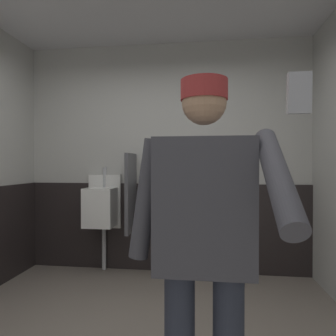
# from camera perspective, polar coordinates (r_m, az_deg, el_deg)

# --- Properties ---
(wall_back) EXTENTS (3.96, 0.12, 2.72)m
(wall_back) POSITION_cam_1_polar(r_m,az_deg,el_deg) (3.62, -0.49, 2.07)
(wall_back) COLOR #B2B2AD
(wall_back) RESTS_ON ground_plane
(wainscot_band_back) EXTENTS (3.36, 0.03, 1.04)m
(wainscot_band_back) POSITION_cam_1_polar(r_m,az_deg,el_deg) (3.62, -0.65, -11.29)
(wainscot_band_back) COLOR black
(wainscot_band_back) RESTS_ON ground_plane
(urinal_left) EXTENTS (0.40, 0.34, 1.24)m
(urinal_left) POSITION_cam_1_polar(r_m,az_deg,el_deg) (3.62, -12.68, -7.23)
(urinal_left) COLOR white
(urinal_left) RESTS_ON ground_plane
(urinal_middle) EXTENTS (0.40, 0.34, 1.24)m
(urinal_middle) POSITION_cam_1_polar(r_m,az_deg,el_deg) (3.44, -0.74, -7.63)
(urinal_middle) COLOR white
(urinal_middle) RESTS_ON ground_plane
(privacy_divider_panel) EXTENTS (0.04, 0.40, 0.90)m
(privacy_divider_panel) POSITION_cam_1_polar(r_m,az_deg,el_deg) (3.42, -7.16, -4.76)
(privacy_divider_panel) COLOR #4C4C51
(person) EXTENTS (0.66, 0.60, 1.65)m
(person) POSITION_cam_1_polar(r_m,az_deg,el_deg) (1.37, 6.91, -12.46)
(person) COLOR #2D3342
(person) RESTS_ON ground_plane
(cell_phone) EXTENTS (0.06, 0.02, 0.11)m
(cell_phone) POSITION_cam_1_polar(r_m,az_deg,el_deg) (0.89, 23.89, 13.02)
(cell_phone) COLOR #A5A8B2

